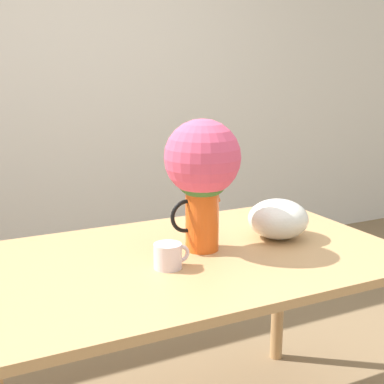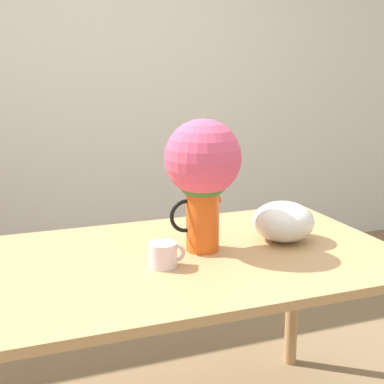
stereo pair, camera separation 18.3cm
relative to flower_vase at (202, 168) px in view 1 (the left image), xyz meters
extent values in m
cube|color=silver|center=(0.01, 2.00, 0.23)|extent=(8.00, 0.05, 2.60)
cube|color=tan|center=(-0.08, -0.03, -0.31)|extent=(1.50, 0.91, 0.03)
cylinder|color=tan|center=(0.61, 0.36, -0.70)|extent=(0.06, 0.06, 0.75)
cylinder|color=#E05619|center=(0.00, 0.00, -0.18)|extent=(0.12, 0.12, 0.24)
cone|color=#E05619|center=(0.05, 0.00, -0.09)|extent=(0.04, 0.04, 0.06)
torus|color=black|center=(-0.06, 0.00, -0.16)|extent=(0.12, 0.01, 0.12)
sphere|color=#3D7033|center=(0.00, 0.00, -0.01)|extent=(0.20, 0.20, 0.20)
sphere|color=#DB4C70|center=(0.00, 0.00, 0.04)|extent=(0.27, 0.27, 0.27)
cylinder|color=silver|center=(-0.18, -0.11, -0.25)|extent=(0.09, 0.09, 0.08)
torus|color=silver|center=(-0.13, -0.11, -0.25)|extent=(0.06, 0.01, 0.06)
ellipsoid|color=silver|center=(0.32, -0.01, -0.22)|extent=(0.23, 0.23, 0.15)
camera|label=1|loc=(-0.84, -1.60, 0.34)|focal=50.00mm
camera|label=2|loc=(-0.67, -1.67, 0.34)|focal=50.00mm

